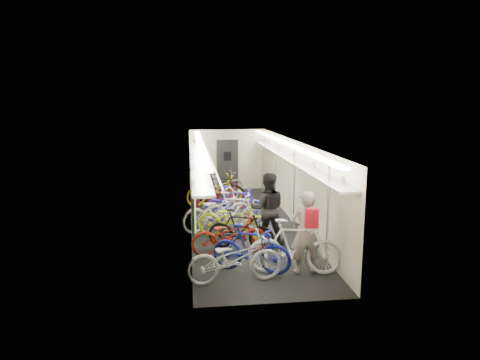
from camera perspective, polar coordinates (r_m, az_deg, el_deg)
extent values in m
plane|color=black|center=(12.49, 0.40, -5.83)|extent=(10.00, 10.00, 0.00)
plane|color=white|center=(12.03, 0.42, 5.20)|extent=(10.00, 10.00, 0.00)
plane|color=beige|center=(12.11, -6.65, -0.58)|extent=(0.00, 10.00, 10.00)
plane|color=beige|center=(12.48, 7.26, -0.26)|extent=(0.00, 10.00, 10.00)
plane|color=beige|center=(17.11, -1.70, 2.74)|extent=(3.00, 0.00, 3.00)
plane|color=beige|center=(7.42, 5.31, -7.71)|extent=(3.00, 0.00, 3.00)
cube|color=black|center=(8.98, -6.30, -4.16)|extent=(0.06, 1.10, 0.80)
cube|color=#8DDC60|center=(8.98, -6.05, -4.16)|extent=(0.02, 0.96, 0.66)
cube|color=black|center=(11.12, -6.42, -1.30)|extent=(0.06, 1.10, 0.80)
cube|color=#8DDC60|center=(11.12, -6.22, -1.30)|extent=(0.02, 0.96, 0.66)
cube|color=black|center=(13.28, -6.51, 0.63)|extent=(0.06, 1.10, 0.80)
cube|color=#8DDC60|center=(13.28, -6.34, 0.63)|extent=(0.02, 0.96, 0.66)
cube|color=black|center=(15.45, -6.57, 2.02)|extent=(0.06, 1.10, 0.80)
cube|color=#8DDC60|center=(15.45, -6.42, 2.02)|extent=(0.02, 0.96, 0.66)
cube|color=#E1AB0B|center=(10.03, -6.32, -2.30)|extent=(0.02, 0.22, 0.30)
cube|color=#E1AB0B|center=(12.19, -6.43, -0.02)|extent=(0.02, 0.22, 0.30)
cube|color=#E1AB0B|center=(14.36, -6.50, 1.58)|extent=(0.02, 0.22, 0.30)
cube|color=black|center=(17.08, -1.68, 2.05)|extent=(0.85, 0.08, 2.00)
cube|color=#999BA0|center=(11.99, -5.67, 2.82)|extent=(0.40, 9.70, 0.05)
cube|color=#999BA0|center=(12.31, 6.34, 3.01)|extent=(0.40, 9.70, 0.05)
cylinder|color=silver|center=(11.99, -4.10, 3.33)|extent=(0.04, 9.70, 0.04)
cylinder|color=silver|center=(12.23, 4.84, 3.46)|extent=(0.04, 9.70, 0.04)
cube|color=white|center=(11.95, -5.32, 4.83)|extent=(0.18, 9.60, 0.04)
cube|color=white|center=(12.25, 6.02, 4.96)|extent=(0.18, 9.60, 0.04)
cylinder|color=silver|center=(8.85, 11.64, -4.87)|extent=(0.05, 0.05, 2.38)
cylinder|color=silver|center=(11.47, 7.25, -1.22)|extent=(0.05, 0.05, 2.38)
cylinder|color=silver|center=(13.86, 4.76, 0.87)|extent=(0.05, 0.05, 2.38)
cylinder|color=silver|center=(16.29, 3.01, 2.33)|extent=(0.05, 0.05, 2.38)
imported|color=#B4B3B8|center=(8.45, -0.71, -10.41)|extent=(1.95, 0.85, 0.99)
imported|color=navy|center=(8.94, 1.48, -9.13)|extent=(1.75, 1.14, 1.02)
imported|color=maroon|center=(9.93, -1.40, -7.36)|extent=(1.84, 0.82, 0.94)
imported|color=black|center=(10.20, 0.14, -6.68)|extent=(1.71, 1.09, 1.00)
imported|color=#B2C112|center=(11.09, -0.92, -5.28)|extent=(2.01, 1.25, 1.00)
imported|color=silver|center=(11.88, -0.76, -4.07)|extent=(1.81, 0.91, 1.05)
imported|color=silver|center=(11.77, -3.04, -4.08)|extent=(2.22, 1.48, 1.10)
imported|color=#261CAD|center=(12.37, -0.61, -3.31)|extent=(1.92, 0.89, 1.11)
imported|color=maroon|center=(13.82, -2.46, -2.27)|extent=(1.85, 1.05, 0.92)
imported|color=black|center=(14.77, -2.74, -1.13)|extent=(1.85, 1.06, 1.07)
imported|color=gold|center=(14.55, -3.42, -1.36)|extent=(2.10, 1.13, 1.05)
imported|color=white|center=(8.88, 7.39, -8.84)|extent=(2.01, 0.89, 1.17)
imported|color=slate|center=(15.99, -2.53, -0.51)|extent=(1.85, 1.07, 0.92)
imported|color=gray|center=(8.88, 8.70, -6.93)|extent=(0.64, 0.43, 1.74)
imported|color=black|center=(10.57, 3.69, -3.84)|extent=(0.95, 0.79, 1.79)
cube|color=#B31120|center=(8.42, 9.52, -5.03)|extent=(0.28, 0.18, 0.38)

